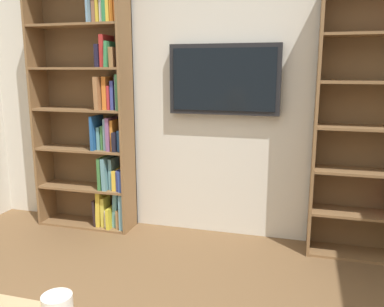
% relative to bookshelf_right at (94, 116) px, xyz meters
% --- Properties ---
extents(wall_back, '(4.52, 0.06, 2.70)m').
position_rel_bookshelf_right_xyz_m(wall_back, '(-1.11, -0.17, 0.33)').
color(wall_back, silver).
rests_on(wall_back, ground).
extents(bookshelf_right, '(0.88, 0.28, 2.16)m').
position_rel_bookshelf_right_xyz_m(bookshelf_right, '(0.00, 0.00, 0.00)').
color(bookshelf_right, brown).
rests_on(bookshelf_right, ground).
extents(wall_mounted_tv, '(0.91, 0.07, 0.57)m').
position_rel_bookshelf_right_xyz_m(wall_mounted_tv, '(-1.15, -0.09, 0.32)').
color(wall_mounted_tv, black).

